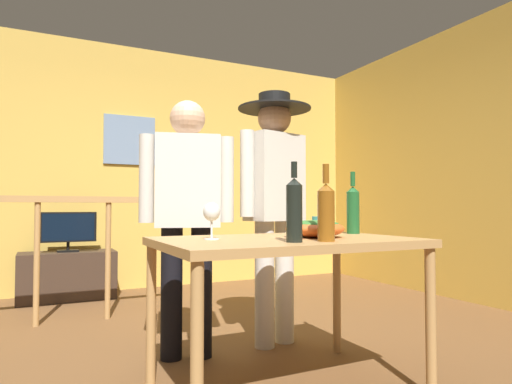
{
  "coord_description": "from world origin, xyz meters",
  "views": [
    {
      "loc": [
        -0.95,
        -2.4,
        0.91
      ],
      "look_at": [
        0.15,
        -0.13,
        1.0
      ],
      "focal_mm": 30.86,
      "sensor_mm": 36.0,
      "label": 1
    }
  ],
  "objects_px": {
    "framed_picture": "(130,140)",
    "person_standing_left": "(187,206)",
    "wine_bottle_green": "(353,209)",
    "mug_teal": "(319,225)",
    "wine_bottle_dark": "(294,209)",
    "wine_bottle_amber": "(326,211)",
    "stair_railing": "(63,241)",
    "tv_console": "(68,276)",
    "salad_bowl": "(315,228)",
    "serving_table": "(286,253)",
    "person_standing_right": "(275,193)",
    "wine_glass": "(212,213)",
    "flat_screen_tv": "(68,228)"
  },
  "relations": [
    {
      "from": "serving_table",
      "to": "wine_bottle_dark",
      "type": "height_order",
      "value": "wine_bottle_dark"
    },
    {
      "from": "salad_bowl",
      "to": "framed_picture",
      "type": "bearing_deg",
      "value": 97.26
    },
    {
      "from": "wine_bottle_dark",
      "to": "stair_railing",
      "type": "bearing_deg",
      "value": 112.07
    },
    {
      "from": "framed_picture",
      "to": "person_standing_left",
      "type": "relative_size",
      "value": 0.36
    },
    {
      "from": "tv_console",
      "to": "wine_bottle_green",
      "type": "xyz_separation_m",
      "value": [
        1.41,
        -2.69,
        0.67
      ]
    },
    {
      "from": "mug_teal",
      "to": "framed_picture",
      "type": "bearing_deg",
      "value": 101.77
    },
    {
      "from": "serving_table",
      "to": "tv_console",
      "type": "bearing_deg",
      "value": 106.99
    },
    {
      "from": "framed_picture",
      "to": "mug_teal",
      "type": "xyz_separation_m",
      "value": [
        0.6,
        -2.88,
        -0.86
      ]
    },
    {
      "from": "wine_bottle_amber",
      "to": "person_standing_left",
      "type": "xyz_separation_m",
      "value": [
        -0.36,
        0.95,
        0.03
      ]
    },
    {
      "from": "framed_picture",
      "to": "wine_glass",
      "type": "xyz_separation_m",
      "value": [
        -0.14,
        -3.07,
        -0.79
      ]
    },
    {
      "from": "framed_picture",
      "to": "wine_bottle_dark",
      "type": "height_order",
      "value": "framed_picture"
    },
    {
      "from": "wine_glass",
      "to": "person_standing_right",
      "type": "xyz_separation_m",
      "value": [
        0.68,
        0.62,
        0.13
      ]
    },
    {
      "from": "stair_railing",
      "to": "flat_screen_tv",
      "type": "relative_size",
      "value": 5.23
    },
    {
      "from": "wine_bottle_dark",
      "to": "wine_glass",
      "type": "bearing_deg",
      "value": 131.96
    },
    {
      "from": "stair_railing",
      "to": "wine_glass",
      "type": "bearing_deg",
      "value": -72.16
    },
    {
      "from": "serving_table",
      "to": "person_standing_left",
      "type": "height_order",
      "value": "person_standing_left"
    },
    {
      "from": "wine_glass",
      "to": "mug_teal",
      "type": "relative_size",
      "value": 1.56
    },
    {
      "from": "tv_console",
      "to": "mug_teal",
      "type": "xyz_separation_m",
      "value": [
        1.24,
        -2.59,
        0.57
      ]
    },
    {
      "from": "wine_bottle_green",
      "to": "person_standing_right",
      "type": "distance_m",
      "value": 0.59
    },
    {
      "from": "wine_bottle_green",
      "to": "person_standing_left",
      "type": "distance_m",
      "value": 1.0
    },
    {
      "from": "wine_bottle_dark",
      "to": "wine_bottle_amber",
      "type": "height_order",
      "value": "wine_bottle_dark"
    },
    {
      "from": "serving_table",
      "to": "mug_teal",
      "type": "distance_m",
      "value": 0.46
    },
    {
      "from": "person_standing_left",
      "to": "person_standing_right",
      "type": "relative_size",
      "value": 0.93
    },
    {
      "from": "wine_bottle_amber",
      "to": "framed_picture",
      "type": "bearing_deg",
      "value": 94.86
    },
    {
      "from": "framed_picture",
      "to": "person_standing_left",
      "type": "bearing_deg",
      "value": -91.74
    },
    {
      "from": "wine_bottle_dark",
      "to": "person_standing_left",
      "type": "distance_m",
      "value": 0.95
    },
    {
      "from": "framed_picture",
      "to": "wine_bottle_amber",
      "type": "xyz_separation_m",
      "value": [
        0.29,
        -3.4,
        -0.77
      ]
    },
    {
      "from": "stair_railing",
      "to": "tv_console",
      "type": "bearing_deg",
      "value": 84.92
    },
    {
      "from": "tv_console",
      "to": "person_standing_right",
      "type": "relative_size",
      "value": 0.53
    },
    {
      "from": "stair_railing",
      "to": "person_standing_right",
      "type": "bearing_deg",
      "value": -43.41
    },
    {
      "from": "flat_screen_tv",
      "to": "stair_railing",
      "type": "bearing_deg",
      "value": -95.24
    },
    {
      "from": "wine_bottle_green",
      "to": "tv_console",
      "type": "bearing_deg",
      "value": 117.77
    },
    {
      "from": "wine_glass",
      "to": "person_standing_left",
      "type": "relative_size",
      "value": 0.11
    },
    {
      "from": "framed_picture",
      "to": "wine_bottle_amber",
      "type": "distance_m",
      "value": 3.5
    },
    {
      "from": "wine_bottle_green",
      "to": "mug_teal",
      "type": "distance_m",
      "value": 0.22
    },
    {
      "from": "salad_bowl",
      "to": "mug_teal",
      "type": "relative_size",
      "value": 2.66
    },
    {
      "from": "mug_teal",
      "to": "person_standing_left",
      "type": "height_order",
      "value": "person_standing_left"
    },
    {
      "from": "stair_railing",
      "to": "wine_glass",
      "type": "xyz_separation_m",
      "value": [
        0.58,
        -1.81,
        0.24
      ]
    },
    {
      "from": "serving_table",
      "to": "person_standing_right",
      "type": "bearing_deg",
      "value": 65.91
    },
    {
      "from": "stair_railing",
      "to": "salad_bowl",
      "type": "relative_size",
      "value": 8.93
    },
    {
      "from": "wine_bottle_green",
      "to": "wine_bottle_amber",
      "type": "relative_size",
      "value": 1.04
    },
    {
      "from": "tv_console",
      "to": "salad_bowl",
      "type": "xyz_separation_m",
      "value": [
        1.04,
        -2.85,
        0.57
      ]
    },
    {
      "from": "serving_table",
      "to": "wine_bottle_dark",
      "type": "relative_size",
      "value": 3.5
    },
    {
      "from": "serving_table",
      "to": "person_standing_right",
      "type": "height_order",
      "value": "person_standing_right"
    },
    {
      "from": "tv_console",
      "to": "wine_glass",
      "type": "xyz_separation_m",
      "value": [
        0.5,
        -2.78,
        0.65
      ]
    },
    {
      "from": "wine_glass",
      "to": "wine_bottle_green",
      "type": "distance_m",
      "value": 0.92
    },
    {
      "from": "wine_bottle_dark",
      "to": "mug_teal",
      "type": "bearing_deg",
      "value": 46.79
    },
    {
      "from": "framed_picture",
      "to": "person_standing_right",
      "type": "distance_m",
      "value": 2.59
    },
    {
      "from": "tv_console",
      "to": "mug_teal",
      "type": "distance_m",
      "value": 2.93
    },
    {
      "from": "stair_railing",
      "to": "tv_console",
      "type": "relative_size",
      "value": 3.02
    }
  ]
}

